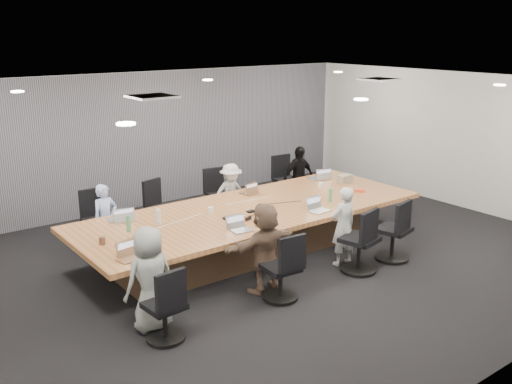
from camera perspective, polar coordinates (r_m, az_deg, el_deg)
floor at (r=9.40m, az=1.48°, el=-6.70°), size 10.00×8.00×0.00m
ceiling at (r=8.72m, az=1.62°, el=10.54°), size 10.00×8.00×0.00m
wall_back at (r=12.26m, az=-10.26°, el=5.26°), size 10.00×0.00×2.80m
wall_right at (r=12.63m, az=19.62°, el=4.90°), size 0.00×8.00×2.80m
curtain at (r=12.19m, az=-10.09°, el=5.21°), size 9.80×0.04×2.80m
conference_table at (r=9.63m, az=-0.36°, el=-3.58°), size 6.00×2.20×0.74m
chair_0 at (r=10.12m, az=-15.49°, el=-3.22°), size 0.54×0.54×0.80m
chair_1 at (r=10.54m, az=-10.03°, el=-2.18°), size 0.64×0.64×0.77m
chair_2 at (r=11.22m, az=-3.52°, el=-0.74°), size 0.61×0.61×0.81m
chair_3 at (r=12.21m, az=3.17°, el=0.79°), size 0.62×0.62×0.87m
chair_4 at (r=7.05m, az=-9.13°, el=-11.71°), size 0.54×0.54×0.75m
chair_5 at (r=7.94m, az=2.47°, el=-8.09°), size 0.57×0.57×0.78m
chair_6 at (r=8.93m, az=10.29°, el=-5.20°), size 0.71×0.71×0.88m
chair_7 at (r=9.50m, az=13.54°, el=-4.14°), size 0.70×0.70×0.86m
person_0 at (r=9.75m, az=-14.80°, el=-2.67°), size 0.47×0.35×1.19m
laptop_0 at (r=9.22m, az=-13.54°, el=-2.66°), size 0.36×0.27×0.02m
person_2 at (r=10.89m, az=-2.51°, el=-0.21°), size 0.81×0.54×1.18m
laptop_2 at (r=10.42m, az=-0.80°, el=-0.05°), size 0.31×0.24×0.02m
person_3 at (r=11.90m, az=4.28°, el=1.48°), size 0.77×0.33×1.31m
laptop_3 at (r=11.48m, az=6.10°, el=1.37°), size 0.40×0.32×0.02m
person_4 at (r=7.20m, az=-10.57°, el=-8.54°), size 0.68×0.47×1.34m
laptop_4 at (r=7.63m, az=-12.49°, el=-6.57°), size 0.34×0.26×0.02m
person_5 at (r=8.09m, az=0.91°, el=-5.56°), size 1.23×0.44×1.31m
laptop_5 at (r=8.46m, az=-1.39°, el=-3.89°), size 0.33×0.25×0.02m
person_6 at (r=9.08m, az=8.73°, el=-3.39°), size 0.49×0.34×1.28m
laptop_6 at (r=9.42m, az=6.37°, el=-1.91°), size 0.34×0.24×0.02m
bottle_green_left at (r=8.63m, az=-12.62°, el=-3.10°), size 0.08×0.08×0.24m
bottle_green_right at (r=9.97m, az=7.44°, el=-0.30°), size 0.08×0.08×0.23m
bottle_clear at (r=8.87m, az=-9.71°, el=-2.44°), size 0.09×0.09×0.24m
cup_white_far at (r=9.28m, az=-4.56°, el=-1.84°), size 0.10×0.10×0.11m
cup_white_near at (r=10.83m, az=6.51°, el=0.69°), size 0.10×0.10×0.10m
mug_brown at (r=8.23m, az=-15.12°, el=-4.71°), size 0.09×0.09×0.11m
mic_left at (r=9.00m, az=-2.80°, el=-2.63°), size 0.17×0.12×0.03m
mic_right at (r=9.33m, az=-0.51°, el=-1.94°), size 0.13×0.09×0.03m
stapler at (r=8.95m, az=-0.76°, el=-2.64°), size 0.15×0.09×0.05m
canvas_bag at (r=11.26m, az=8.89°, el=1.33°), size 0.28×0.18×0.15m
snack_packet at (r=10.68m, az=10.33°, el=0.16°), size 0.22×0.21×0.04m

